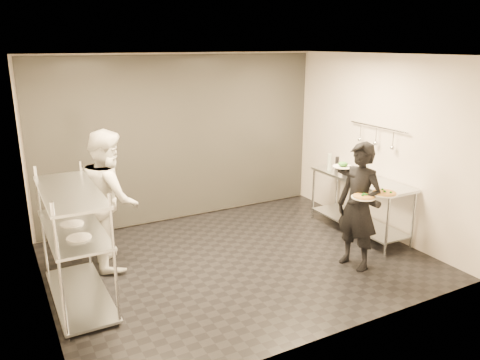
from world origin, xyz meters
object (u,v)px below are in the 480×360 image
prep_counter (360,195)px  pos_monitor (349,170)px  bottle_clear (366,172)px  chef (110,198)px  pass_rack (75,239)px  pizza_plate_near (364,197)px  salad_plate (343,165)px  bottle_dark (337,163)px  pizza_plate_far (384,193)px  waiter (359,206)px  bottle_green (330,162)px

prep_counter → pos_monitor: bearing=126.7°
pos_monitor → bottle_clear: size_ratio=1.20×
prep_counter → chef: chef is taller
pass_rack → pizza_plate_near: (3.38, -1.06, 0.30)m
pos_monitor → bottle_clear: (0.15, -0.22, 0.01)m
chef → salad_plate: (2.82, -1.38, 0.43)m
bottle_dark → pizza_plate_far: bearing=-111.2°
prep_counter → pizza_plate_far: bearing=-120.6°
bottle_clear → bottle_dark: bearing=92.9°
waiter → pizza_plate_far: waiter is taller
bottle_clear → chef: bearing=167.3°
pizza_plate_near → pos_monitor: bearing=55.9°
pizza_plate_near → salad_plate: size_ratio=1.13×
pass_rack → pizza_plate_far: 3.84m
waiter → pass_rack: bearing=-116.4°
chef → prep_counter: bearing=-96.0°
pos_monitor → salad_plate: bearing=-135.5°
bottle_green → prep_counter: bearing=-77.3°
bottle_green → pos_monitor: bearing=-87.5°
salad_plate → bottle_green: size_ratio=1.01×
pizza_plate_near → bottle_clear: 1.40m
pizza_plate_far → pos_monitor: bearing=66.8°
prep_counter → waiter: waiter is taller
bottle_green → bottle_clear: size_ratio=1.27×
prep_counter → chef: 3.82m
pos_monitor → bottle_green: (-0.02, 0.46, 0.04)m
pizza_plate_near → salad_plate: (0.03, 0.46, 0.30)m
waiter → chef: 3.33m
pizza_plate_far → chef: bearing=147.5°
pizza_plate_far → pos_monitor: (0.56, 1.32, -0.09)m
waiter → bottle_clear: (0.88, 0.83, 0.16)m
pizza_plate_near → pizza_plate_far: pizza_plate_far is taller
waiter → pos_monitor: waiter is taller
pass_rack → pizza_plate_far: (3.65, -1.15, 0.33)m
pizza_plate_far → pos_monitor: size_ratio=1.32×
pizza_plate_near → pizza_plate_far: 0.28m
salad_plate → waiter: bearing=-77.9°
pizza_plate_near → salad_plate: bearing=85.9°
pass_rack → waiter: (3.48, -0.89, 0.09)m
chef → pos_monitor: bearing=-93.9°
prep_counter → bottle_dark: size_ratio=8.60×
prep_counter → pizza_plate_near: 1.49m
salad_plate → pizza_plate_far: bearing=-67.4°
pos_monitor → bottle_dark: size_ratio=1.21×
pass_rack → pizza_plate_near: size_ratio=5.16×
salad_plate → bottle_clear: 1.14m
pizza_plate_far → bottle_clear: pizza_plate_far is taller
pass_rack → waiter: bearing=-14.3°
salad_plate → bottle_green: bearing=57.6°
waiter → pizza_plate_far: size_ratio=5.12×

